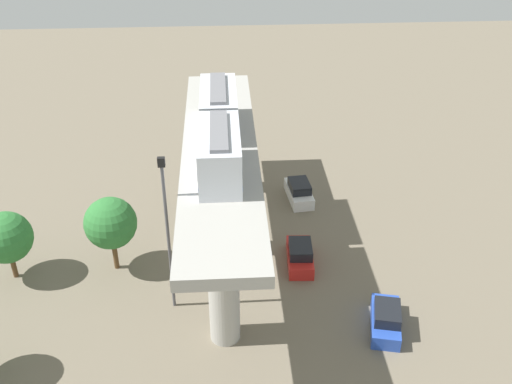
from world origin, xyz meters
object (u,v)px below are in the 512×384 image
object	(u,v)px
parked_car_red	(300,255)
signal_post	(168,230)
parked_car_blue	(386,319)
tree_far_corner	(6,238)
parked_car_white	(299,192)
tree_mid_lot	(111,223)
train	(219,130)

from	to	relation	value
parked_car_red	signal_post	bearing A→B (deg)	26.90
parked_car_blue	signal_post	size ratio (longest dim) A/B	0.40
tree_far_corner	signal_post	distance (m)	12.51
parked_car_red	parked_car_white	xyz separation A→B (m)	(-1.03, -8.92, 0.00)
parked_car_blue	tree_mid_lot	size ratio (longest dim) A/B	0.77
parked_car_white	signal_post	world-z (taller)	signal_post
parked_car_red	tree_mid_lot	distance (m)	13.86
parked_car_blue	signal_post	world-z (taller)	signal_post
tree_far_corner	parked_car_white	bearing A→B (deg)	-157.07
parked_car_red	tree_far_corner	distance (m)	20.81
parked_car_red	tree_far_corner	xyz separation A→B (m)	(20.63, 0.24, 2.68)
parked_car_white	tree_far_corner	size ratio (longest dim) A/B	0.83
tree_mid_lot	signal_post	xyz separation A→B (m)	(-4.44, 4.36, 2.29)
parked_car_blue	tree_far_corner	world-z (taller)	tree_far_corner
train	tree_mid_lot	bearing A→B (deg)	10.19
parked_car_blue	parked_car_white	bearing A→B (deg)	-64.50
parked_car_red	parked_car_blue	distance (m)	8.46
parked_car_blue	train	bearing A→B (deg)	-27.76
parked_car_white	parked_car_blue	world-z (taller)	same
tree_mid_lot	parked_car_white	bearing A→B (deg)	-149.38
parked_car_white	signal_post	size ratio (longest dim) A/B	0.38
parked_car_blue	parked_car_red	bearing A→B (deg)	-43.75
signal_post	tree_mid_lot	bearing A→B (deg)	-44.45
tree_mid_lot	signal_post	world-z (taller)	signal_post
parked_car_red	parked_car_blue	size ratio (longest dim) A/B	0.95
parked_car_red	parked_car_blue	bearing A→B (deg)	126.49
tree_mid_lot	tree_far_corner	distance (m)	7.19
train	parked_car_white	bearing A→B (deg)	-132.90
tree_far_corner	parked_car_red	bearing A→B (deg)	-179.33
parked_car_white	tree_far_corner	xyz separation A→B (m)	(21.67, 9.17, 2.68)
train	signal_post	distance (m)	7.85
parked_car_blue	tree_mid_lot	distance (m)	19.87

